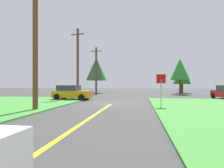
{
  "coord_description": "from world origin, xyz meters",
  "views": [
    {
      "loc": [
        2.58,
        -17.41,
        1.76
      ],
      "look_at": [
        -0.51,
        3.23,
        1.77
      ],
      "focal_mm": 30.69,
      "sensor_mm": 36.0,
      "label": 1
    }
  ],
  "objects_px": {
    "stop_sign": "(161,84)",
    "utility_pole_near": "(35,43)",
    "parked_car_near_building": "(71,93)",
    "oak_tree_right": "(180,69)",
    "pine_tree_center": "(96,69)",
    "utility_pole_mid": "(78,63)",
    "oak_tree_left": "(182,75)",
    "utility_pole_far": "(96,70)"
  },
  "relations": [
    {
      "from": "stop_sign",
      "to": "utility_pole_near",
      "type": "xyz_separation_m",
      "value": [
        -8.52,
        -3.15,
        2.74
      ]
    },
    {
      "from": "parked_car_near_building",
      "to": "oak_tree_right",
      "type": "height_order",
      "value": "oak_tree_right"
    },
    {
      "from": "pine_tree_center",
      "to": "oak_tree_right",
      "type": "height_order",
      "value": "pine_tree_center"
    },
    {
      "from": "utility_pole_mid",
      "to": "oak_tree_left",
      "type": "relative_size",
      "value": 1.58
    },
    {
      "from": "utility_pole_mid",
      "to": "pine_tree_center",
      "type": "relative_size",
      "value": 1.23
    },
    {
      "from": "stop_sign",
      "to": "oak_tree_right",
      "type": "xyz_separation_m",
      "value": [
        5.12,
        19.11,
        2.54
      ]
    },
    {
      "from": "oak_tree_right",
      "to": "oak_tree_left",
      "type": "bearing_deg",
      "value": 74.71
    },
    {
      "from": "utility_pole_far",
      "to": "pine_tree_center",
      "type": "bearing_deg",
      "value": 102.98
    },
    {
      "from": "utility_pole_mid",
      "to": "oak_tree_right",
      "type": "xyz_separation_m",
      "value": [
        14.46,
        11.13,
        -0.18
      ]
    },
    {
      "from": "stop_sign",
      "to": "pine_tree_center",
      "type": "distance_m",
      "value": 24.59
    },
    {
      "from": "pine_tree_center",
      "to": "oak_tree_right",
      "type": "xyz_separation_m",
      "value": [
        15.39,
        -3.02,
        -0.49
      ]
    },
    {
      "from": "parked_car_near_building",
      "to": "utility_pole_near",
      "type": "height_order",
      "value": "utility_pole_near"
    },
    {
      "from": "utility_pole_near",
      "to": "pine_tree_center",
      "type": "distance_m",
      "value": 25.34
    },
    {
      "from": "utility_pole_far",
      "to": "pine_tree_center",
      "type": "distance_m",
      "value": 7.24
    },
    {
      "from": "stop_sign",
      "to": "utility_pole_mid",
      "type": "xyz_separation_m",
      "value": [
        -9.34,
        7.99,
        2.71
      ]
    },
    {
      "from": "parked_car_near_building",
      "to": "oak_tree_left",
      "type": "bearing_deg",
      "value": 54.23
    },
    {
      "from": "utility_pole_mid",
      "to": "pine_tree_center",
      "type": "distance_m",
      "value": 14.18
    },
    {
      "from": "stop_sign",
      "to": "pine_tree_center",
      "type": "height_order",
      "value": "pine_tree_center"
    },
    {
      "from": "pine_tree_center",
      "to": "utility_pole_far",
      "type": "bearing_deg",
      "value": -77.02
    },
    {
      "from": "utility_pole_far",
      "to": "oak_tree_right",
      "type": "relative_size",
      "value": 1.26
    },
    {
      "from": "utility_pole_near",
      "to": "utility_pole_mid",
      "type": "relative_size",
      "value": 1.01
    },
    {
      "from": "utility_pole_far",
      "to": "oak_tree_right",
      "type": "distance_m",
      "value": 14.35
    },
    {
      "from": "stop_sign",
      "to": "utility_pole_far",
      "type": "bearing_deg",
      "value": -59.26
    },
    {
      "from": "utility_pole_near",
      "to": "stop_sign",
      "type": "bearing_deg",
      "value": 20.25
    },
    {
      "from": "utility_pole_near",
      "to": "utility_pole_mid",
      "type": "distance_m",
      "value": 11.16
    },
    {
      "from": "stop_sign",
      "to": "utility_pole_mid",
      "type": "distance_m",
      "value": 12.59
    },
    {
      "from": "stop_sign",
      "to": "parked_car_near_building",
      "type": "height_order",
      "value": "stop_sign"
    },
    {
      "from": "stop_sign",
      "to": "utility_pole_near",
      "type": "bearing_deg",
      "value": 21.19
    },
    {
      "from": "stop_sign",
      "to": "utility_pole_mid",
      "type": "relative_size",
      "value": 0.29
    },
    {
      "from": "stop_sign",
      "to": "parked_car_near_building",
      "type": "xyz_separation_m",
      "value": [
        -9.26,
        5.5,
        -0.94
      ]
    },
    {
      "from": "utility_pole_near",
      "to": "pine_tree_center",
      "type": "height_order",
      "value": "utility_pole_near"
    },
    {
      "from": "oak_tree_left",
      "to": "utility_pole_mid",
      "type": "bearing_deg",
      "value": -134.54
    },
    {
      "from": "stop_sign",
      "to": "oak_tree_right",
      "type": "distance_m",
      "value": 19.95
    },
    {
      "from": "utility_pole_mid",
      "to": "utility_pole_far",
      "type": "relative_size",
      "value": 1.13
    },
    {
      "from": "utility_pole_mid",
      "to": "oak_tree_left",
      "type": "height_order",
      "value": "utility_pole_mid"
    },
    {
      "from": "utility_pole_mid",
      "to": "stop_sign",
      "type": "bearing_deg",
      "value": -40.53
    },
    {
      "from": "utility_pole_near",
      "to": "oak_tree_left",
      "type": "xyz_separation_m",
      "value": [
        14.99,
        27.2,
        -0.88
      ]
    },
    {
      "from": "oak_tree_left",
      "to": "utility_pole_near",
      "type": "bearing_deg",
      "value": -118.86
    },
    {
      "from": "utility_pole_near",
      "to": "oak_tree_right",
      "type": "distance_m",
      "value": 26.11
    },
    {
      "from": "utility_pole_mid",
      "to": "utility_pole_far",
      "type": "height_order",
      "value": "utility_pole_mid"
    },
    {
      "from": "utility_pole_mid",
      "to": "utility_pole_far",
      "type": "distance_m",
      "value": 7.18
    },
    {
      "from": "stop_sign",
      "to": "oak_tree_left",
      "type": "bearing_deg",
      "value": -104.11
    }
  ]
}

